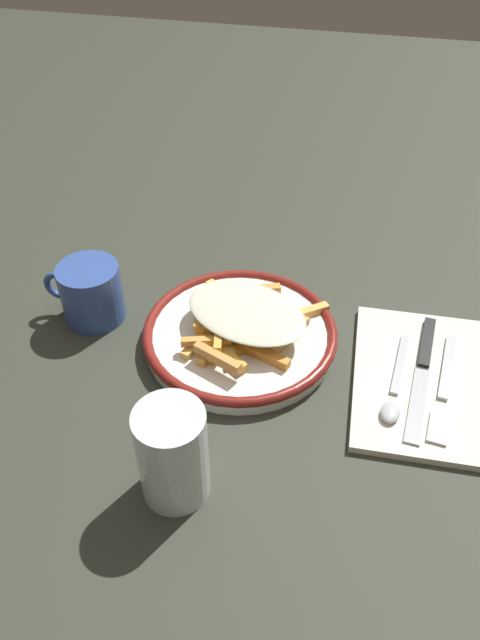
# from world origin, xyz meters

# --- Properties ---
(ground_plane) EXTENTS (2.60, 2.60, 0.00)m
(ground_plane) POSITION_xyz_m (0.00, 0.00, 0.00)
(ground_plane) COLOR #31352A
(plate) EXTENTS (0.25, 0.25, 0.03)m
(plate) POSITION_xyz_m (0.00, 0.00, 0.01)
(plate) COLOR white
(plate) RESTS_ON ground_plane
(fries_heap) EXTENTS (0.20, 0.18, 0.04)m
(fries_heap) POSITION_xyz_m (-0.01, -0.00, 0.04)
(fries_heap) COLOR #CE9144
(fries_heap) RESTS_ON plate
(napkin) EXTENTS (0.17, 0.24, 0.01)m
(napkin) POSITION_xyz_m (-0.23, 0.02, 0.01)
(napkin) COLOR silver
(napkin) RESTS_ON ground_plane
(fork) EXTENTS (0.04, 0.18, 0.01)m
(fork) POSITION_xyz_m (-0.26, 0.03, 0.01)
(fork) COLOR silver
(fork) RESTS_ON napkin
(knife) EXTENTS (0.04, 0.21, 0.01)m
(knife) POSITION_xyz_m (-0.23, 0.00, 0.01)
(knife) COLOR black
(knife) RESTS_ON napkin
(spoon) EXTENTS (0.03, 0.15, 0.01)m
(spoon) POSITION_xyz_m (-0.20, 0.06, 0.01)
(spoon) COLOR silver
(spoon) RESTS_ON napkin
(water_glass) EXTENTS (0.07, 0.07, 0.12)m
(water_glass) POSITION_xyz_m (0.02, 0.23, 0.06)
(water_glass) COLOR silver
(water_glass) RESTS_ON ground_plane
(coffee_mug) EXTENTS (0.11, 0.08, 0.08)m
(coffee_mug) POSITION_xyz_m (0.21, -0.01, 0.04)
(coffee_mug) COLOR #34509B
(coffee_mug) RESTS_ON ground_plane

